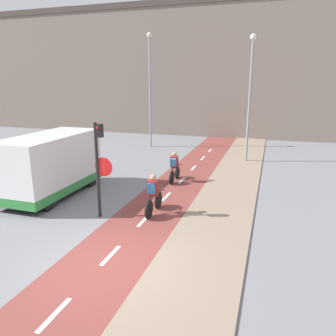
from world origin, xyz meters
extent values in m
plane|color=gray|center=(0.00, 0.00, 0.00)|extent=(120.00, 120.00, 0.00)
cube|color=brown|center=(0.00, 0.00, 0.01)|extent=(2.43, 60.00, 0.02)
cube|color=white|center=(0.00, -2.00, 0.02)|extent=(0.12, 1.10, 0.00)
cube|color=white|center=(0.00, 0.50, 0.02)|extent=(0.12, 1.10, 0.00)
cube|color=white|center=(0.00, 3.00, 0.02)|extent=(0.12, 1.10, 0.00)
cube|color=white|center=(0.00, 5.50, 0.02)|extent=(0.12, 1.10, 0.00)
cube|color=white|center=(0.00, 8.00, 0.02)|extent=(0.12, 1.10, 0.00)
cube|color=white|center=(0.00, 10.50, 0.02)|extent=(0.12, 1.10, 0.00)
cube|color=white|center=(0.00, 13.00, 0.02)|extent=(0.12, 1.10, 0.00)
cube|color=white|center=(0.00, 15.50, 0.02)|extent=(0.12, 1.10, 0.00)
cube|color=gray|center=(2.41, 0.00, 0.03)|extent=(2.40, 60.00, 0.05)
cube|color=slate|center=(0.00, 23.85, 5.39)|extent=(60.00, 5.00, 10.79)
cube|color=#473D38|center=(0.00, 23.85, 11.04)|extent=(60.00, 5.20, 0.50)
cylinder|color=black|center=(-1.64, 2.87, 1.68)|extent=(0.11, 0.11, 3.37)
cube|color=black|center=(-1.48, 2.87, 3.10)|extent=(0.20, 0.20, 0.44)
sphere|color=red|center=(-1.48, 2.76, 3.21)|extent=(0.09, 0.09, 0.09)
cone|color=red|center=(-1.40, 2.87, 1.85)|extent=(0.67, 0.01, 0.67)
cone|color=silver|center=(-1.40, 2.87, 1.85)|extent=(0.60, 0.02, 0.60)
cylinder|color=gray|center=(-4.49, 15.69, 3.84)|extent=(0.14, 0.14, 7.67)
sphere|color=silver|center=(-4.49, 15.69, 7.78)|extent=(0.36, 0.36, 0.36)
cylinder|color=gray|center=(2.64, 13.07, 3.48)|extent=(0.14, 0.14, 6.96)
sphere|color=silver|center=(2.64, 13.07, 7.07)|extent=(0.36, 0.36, 0.36)
cylinder|color=black|center=(0.10, 3.24, 0.33)|extent=(0.07, 0.66, 0.66)
cylinder|color=black|center=(0.10, 4.25, 0.33)|extent=(0.07, 0.66, 0.66)
cylinder|color=maroon|center=(0.10, 3.94, 0.51)|extent=(0.04, 0.65, 0.41)
cylinder|color=maroon|center=(0.10, 3.47, 0.52)|extent=(0.04, 0.33, 0.44)
cylinder|color=maroon|center=(0.10, 3.79, 0.71)|extent=(0.04, 0.93, 0.07)
cylinder|color=maroon|center=(0.10, 3.43, 0.32)|extent=(0.04, 0.39, 0.05)
cylinder|color=black|center=(0.10, 4.25, 0.75)|extent=(0.46, 0.03, 0.03)
cube|color=maroon|center=(0.10, 3.67, 1.01)|extent=(0.36, 0.31, 0.59)
sphere|color=tan|center=(0.10, 3.71, 1.39)|extent=(0.22, 0.22, 0.22)
cylinder|color=#232328|center=(0.00, 3.64, 0.57)|extent=(0.04, 0.07, 0.42)
cylinder|color=#232328|center=(0.20, 3.64, 0.57)|extent=(0.04, 0.07, 0.42)
cube|color=#3370B2|center=(0.10, 3.49, 1.03)|extent=(0.28, 0.23, 0.39)
cylinder|color=black|center=(-0.30, 7.30, 0.32)|extent=(0.07, 0.64, 0.64)
cylinder|color=black|center=(-0.30, 8.27, 0.32)|extent=(0.07, 0.64, 0.64)
cylinder|color=black|center=(-0.30, 7.97, 0.49)|extent=(0.04, 0.62, 0.40)
cylinder|color=black|center=(-0.30, 7.53, 0.51)|extent=(0.04, 0.32, 0.42)
cylinder|color=black|center=(-0.30, 7.83, 0.69)|extent=(0.04, 0.90, 0.07)
cylinder|color=black|center=(-0.30, 7.49, 0.31)|extent=(0.04, 0.37, 0.05)
cylinder|color=black|center=(-0.30, 8.27, 0.73)|extent=(0.46, 0.03, 0.03)
cube|color=maroon|center=(-0.30, 7.72, 0.99)|extent=(0.36, 0.31, 0.59)
sphere|color=tan|center=(-0.30, 7.76, 1.37)|extent=(0.22, 0.22, 0.22)
cylinder|color=#232328|center=(-0.40, 7.69, 0.56)|extent=(0.04, 0.07, 0.41)
cylinder|color=#232328|center=(-0.20, 7.69, 0.56)|extent=(0.04, 0.07, 0.41)
cube|color=#3370B2|center=(-0.30, 7.54, 1.01)|extent=(0.28, 0.23, 0.39)
cube|color=white|center=(-4.69, 4.37, 1.41)|extent=(2.03, 4.73, 2.33)
cube|color=#33843D|center=(-4.69, 4.37, 0.42)|extent=(2.04, 4.74, 0.36)
cube|color=black|center=(-4.69, 6.71, 1.81)|extent=(1.83, 0.04, 0.70)
cylinder|color=black|center=(-5.60, 5.91, 0.35)|extent=(0.18, 0.70, 0.70)
cylinder|color=black|center=(-3.77, 5.91, 0.35)|extent=(0.18, 0.70, 0.70)
cylinder|color=black|center=(-5.60, 2.83, 0.35)|extent=(0.18, 0.70, 0.70)
cylinder|color=black|center=(-3.77, 2.83, 0.35)|extent=(0.18, 0.70, 0.70)
camera|label=1|loc=(3.98, -6.78, 4.67)|focal=35.00mm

